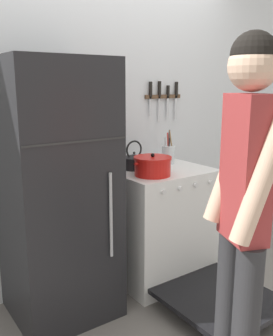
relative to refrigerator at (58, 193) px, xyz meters
The scene contains 9 objects.
ground_plane 1.08m from the refrigerator, 29.46° to the left, with size 14.00×14.00×0.00m, color slate.
wall_back 0.78m from the refrigerator, 31.70° to the left, with size 10.00×0.06×2.55m.
refrigerator is the anchor object (origin of this frame).
stove_range 0.96m from the refrigerator, ahead, with size 0.77×1.36×0.91m.
dutch_oven_pot 0.71m from the refrigerator, 10.24° to the right, with size 0.32×0.28×0.17m.
tea_kettle 0.73m from the refrigerator, 10.34° to the left, with size 0.24×0.19×0.23m.
utensil_jar 1.07m from the refrigerator, ahead, with size 0.11×0.11×0.28m.
person 1.28m from the refrigerator, 72.89° to the right, with size 0.38×0.43×1.78m.
wall_knife_strip 1.32m from the refrigerator, 14.95° to the left, with size 0.38×0.03×0.35m.
Camera 1 is at (-1.51, -2.56, 1.57)m, focal length 40.00 mm.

